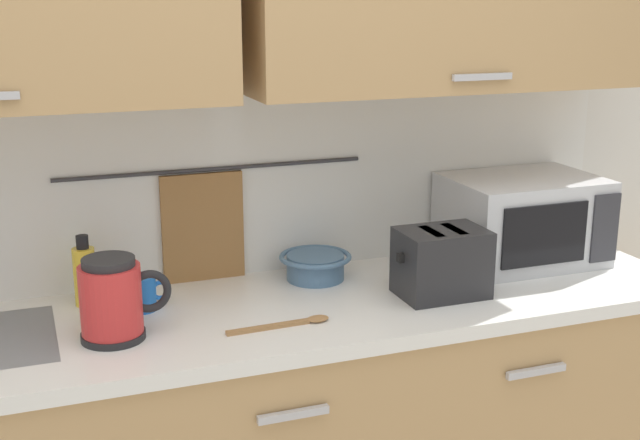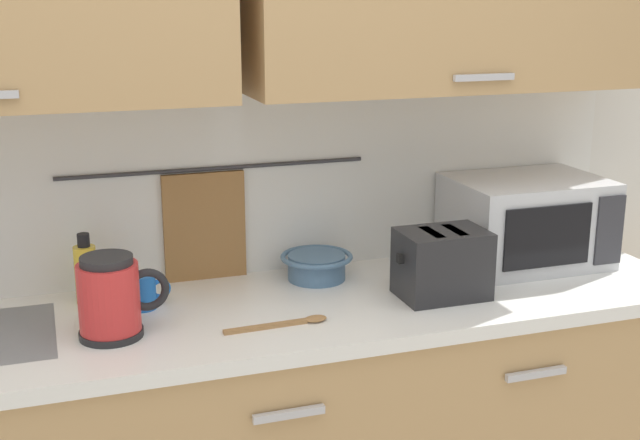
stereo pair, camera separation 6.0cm
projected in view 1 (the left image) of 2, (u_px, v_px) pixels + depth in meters
back_wall_assembly at (228, 68)px, 2.30m from camera, size 3.70×0.41×2.50m
microwave at (522, 219)px, 2.62m from camera, size 0.46×0.35×0.27m
electric_kettle at (113, 300)px, 2.03m from camera, size 0.23×0.16×0.21m
dish_soap_bottle at (85, 275)px, 2.26m from camera, size 0.06×0.06×0.20m
mug_near_sink at (142, 293)px, 2.23m from camera, size 0.12×0.08×0.09m
mixing_bowl at (315, 265)px, 2.47m from camera, size 0.21×0.21×0.08m
toaster at (442, 262)px, 2.33m from camera, size 0.26×0.17×0.19m
wooden_spoon at (291, 323)px, 2.14m from camera, size 0.28×0.04×0.01m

